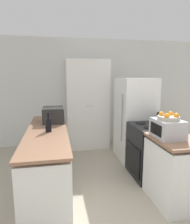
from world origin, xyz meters
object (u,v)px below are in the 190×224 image
Objects in this scene: refrigerator at (135,119)px; toaster_oven at (167,129)px; wine_bottle at (48,125)px; stove at (151,150)px; fruit_bowl at (169,117)px; microwave at (53,115)px; pantry_cabinet at (87,104)px.

toaster_oven is (-0.14, -1.45, 0.18)m from refrigerator.
wine_bottle is at bearing -153.27° from refrigerator.
stove is 0.86m from refrigerator.
fruit_bowl is at bearing -103.79° from toaster_oven.
stove is at bearing -18.93° from microwave.
refrigerator is 1.65m from microwave.
pantry_cabinet is 1.94m from wine_bottle.
refrigerator reaches higher than wine_bottle.
wine_bottle is 0.72× the size of toaster_oven.
stove is 1.00m from fruit_bowl.
pantry_cabinet is at bearing 64.06° from wine_bottle.
stove is 1.80m from microwave.
fruit_bowl reaches higher than wine_bottle.
wine_bottle is at bearing 158.51° from fruit_bowl.
refrigerator reaches higher than stove.
stove is (0.83, -1.67, -0.58)m from pantry_cabinet.
refrigerator is (0.01, 0.78, 0.38)m from stove.
toaster_oven is at bearing -73.36° from pantry_cabinet.
fruit_bowl is at bearing -95.62° from refrigerator.
pantry_cabinet is at bearing 106.64° from toaster_oven.
stove is at bearing 2.57° from wine_bottle.
refrigerator is at bearing 7.81° from microwave.
fruit_bowl is (0.70, -2.36, 0.13)m from pantry_cabinet.
stove is 2.61× the size of toaster_oven.
microwave is 1.52× the size of wine_bottle.
microwave is at bearing -172.19° from refrigerator.
refrigerator is 5.98× the size of fruit_bowl.
stove is at bearing -63.67° from pantry_cabinet.
fruit_bowl is (1.48, -1.24, 0.15)m from microwave.
stove is at bearing -90.98° from refrigerator.
microwave is (-0.79, -1.12, -0.01)m from pantry_cabinet.
microwave is 1.09× the size of toaster_oven.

